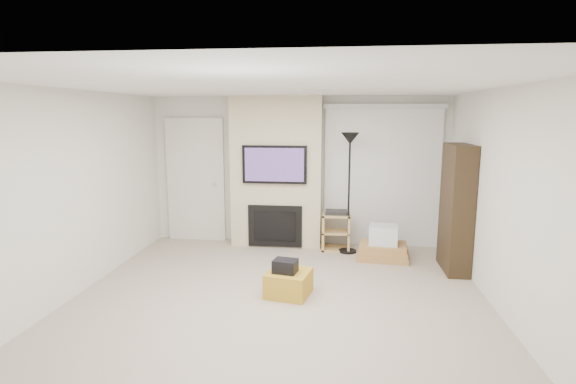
# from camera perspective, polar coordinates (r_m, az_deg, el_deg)

# --- Properties ---
(floor) EXTENTS (5.00, 5.50, 0.00)m
(floor) POSITION_cam_1_polar(r_m,az_deg,el_deg) (5.35, -1.53, -14.47)
(floor) COLOR #B1A18E
(floor) RESTS_ON ground
(ceiling) EXTENTS (5.00, 5.50, 0.00)m
(ceiling) POSITION_cam_1_polar(r_m,az_deg,el_deg) (4.89, -1.67, 13.32)
(ceiling) COLOR white
(ceiling) RESTS_ON wall_back
(wall_back) EXTENTS (5.00, 0.00, 2.50)m
(wall_back) POSITION_cam_1_polar(r_m,az_deg,el_deg) (7.67, 1.34, 2.71)
(wall_back) COLOR silver
(wall_back) RESTS_ON ground
(wall_front) EXTENTS (5.00, 0.00, 2.50)m
(wall_front) POSITION_cam_1_polar(r_m,az_deg,el_deg) (2.39, -11.34, -13.91)
(wall_front) COLOR silver
(wall_front) RESTS_ON ground
(wall_left) EXTENTS (0.00, 5.50, 2.50)m
(wall_left) POSITION_cam_1_polar(r_m,az_deg,el_deg) (5.87, -26.53, -0.55)
(wall_left) COLOR silver
(wall_left) RESTS_ON ground
(wall_right) EXTENTS (0.00, 5.50, 2.50)m
(wall_right) POSITION_cam_1_polar(r_m,az_deg,el_deg) (5.24, 26.60, -1.70)
(wall_right) COLOR silver
(wall_right) RESTS_ON ground
(hvac_vent) EXTENTS (0.35, 0.18, 0.01)m
(hvac_vent) POSITION_cam_1_polar(r_m,az_deg,el_deg) (5.64, 3.66, 12.81)
(hvac_vent) COLOR silver
(hvac_vent) RESTS_ON ceiling
(ottoman) EXTENTS (0.59, 0.59, 0.30)m
(ottoman) POSITION_cam_1_polar(r_m,az_deg,el_deg) (5.64, 0.08, -11.49)
(ottoman) COLOR gold
(ottoman) RESTS_ON floor
(black_bag) EXTENTS (0.32, 0.27, 0.16)m
(black_bag) POSITION_cam_1_polar(r_m,az_deg,el_deg) (5.54, -0.34, -9.38)
(black_bag) COLOR black
(black_bag) RESTS_ON ottoman
(fireplace_wall) EXTENTS (1.50, 0.47, 2.50)m
(fireplace_wall) POSITION_cam_1_polar(r_m,az_deg,el_deg) (7.50, -1.47, 2.44)
(fireplace_wall) COLOR beige
(fireplace_wall) RESTS_ON floor
(entry_door) EXTENTS (1.02, 0.11, 2.14)m
(entry_door) POSITION_cam_1_polar(r_m,az_deg,el_deg) (8.03, -11.59, 1.42)
(entry_door) COLOR silver
(entry_door) RESTS_ON floor
(vertical_blinds) EXTENTS (1.98, 0.10, 2.37)m
(vertical_blinds) POSITION_cam_1_polar(r_m,az_deg,el_deg) (7.62, 11.86, 2.63)
(vertical_blinds) COLOR silver
(vertical_blinds) RESTS_ON floor
(floor_lamp) EXTENTS (0.29, 0.29, 1.92)m
(floor_lamp) POSITION_cam_1_polar(r_m,az_deg,el_deg) (7.10, 7.83, 4.20)
(floor_lamp) COLOR black
(floor_lamp) RESTS_ON floor
(av_stand) EXTENTS (0.45, 0.38, 0.66)m
(av_stand) POSITION_cam_1_polar(r_m,az_deg,el_deg) (7.42, 6.12, -4.71)
(av_stand) COLOR tan
(av_stand) RESTS_ON floor
(box_stack) EXTENTS (0.84, 0.67, 0.52)m
(box_stack) POSITION_cam_1_polar(r_m,az_deg,el_deg) (7.12, 11.98, -6.72)
(box_stack) COLOR #B48047
(box_stack) RESTS_ON floor
(bookshelf) EXTENTS (0.30, 0.80, 1.80)m
(bookshelf) POSITION_cam_1_polar(r_m,az_deg,el_deg) (6.73, 20.59, -1.95)
(bookshelf) COLOR black
(bookshelf) RESTS_ON floor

